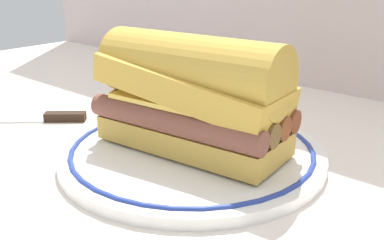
{
  "coord_description": "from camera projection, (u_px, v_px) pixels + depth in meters",
  "views": [
    {
      "loc": [
        0.32,
        -0.36,
        0.21
      ],
      "look_at": [
        0.02,
        -0.02,
        0.04
      ],
      "focal_mm": 42.23,
      "sensor_mm": 36.0,
      "label": 1
    }
  ],
  "objects": [
    {
      "name": "butter_knife",
      "position": [
        45.0,
        118.0,
        0.62
      ],
      "size": [
        0.11,
        0.1,
        0.01
      ],
      "color": "silver",
      "rests_on": "ground_plane"
    },
    {
      "name": "plate",
      "position": [
        192.0,
        152.0,
        0.5
      ],
      "size": [
        0.29,
        0.29,
        0.01
      ],
      "color": "white",
      "rests_on": "ground_plane"
    },
    {
      "name": "ground_plane",
      "position": [
        193.0,
        149.0,
        0.53
      ],
      "size": [
        1.5,
        1.5,
        0.0
      ],
      "primitive_type": "plane",
      "color": "silver"
    },
    {
      "name": "sausage_sandwich",
      "position": [
        192.0,
        93.0,
        0.48
      ],
      "size": [
        0.22,
        0.12,
        0.12
      ],
      "rotation": [
        0.0,
        0.0,
        0.1
      ],
      "color": "gold",
      "rests_on": "plate"
    }
  ]
}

